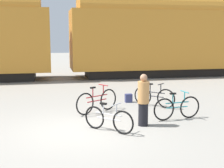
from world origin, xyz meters
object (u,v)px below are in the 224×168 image
(freight_train, at_px, (60,30))
(bicycle_silver, at_px, (108,119))
(bicycle_maroon, at_px, (97,101))
(bicycle_black, at_px, (154,97))
(backpack, at_px, (129,98))
(person_in_tan, at_px, (143,100))
(bicycle_teal, at_px, (177,108))

(freight_train, height_order, bicycle_silver, freight_train)
(bicycle_maroon, bearing_deg, bicycle_silver, -90.74)
(freight_train, relative_size, bicycle_black, 41.63)
(bicycle_silver, xyz_separation_m, backpack, (1.53, 3.64, -0.19))
(bicycle_silver, xyz_separation_m, person_in_tan, (1.13, 0.36, 0.42))
(person_in_tan, bearing_deg, bicycle_maroon, 90.52)
(bicycle_teal, distance_m, bicycle_black, 1.88)
(freight_train, bearing_deg, bicycle_black, -69.98)
(bicycle_maroon, relative_size, backpack, 4.69)
(bicycle_teal, relative_size, bicycle_black, 1.33)
(person_in_tan, bearing_deg, bicycle_teal, -9.86)
(backpack, bearing_deg, bicycle_maroon, -137.32)
(bicycle_silver, bearing_deg, freight_train, 94.26)
(freight_train, bearing_deg, bicycle_silver, -85.74)
(bicycle_black, bearing_deg, bicycle_silver, -130.32)
(bicycle_teal, bearing_deg, bicycle_silver, -161.22)
(bicycle_silver, height_order, backpack, bicycle_silver)
(freight_train, xyz_separation_m, backpack, (2.37, -7.63, -2.81))
(bicycle_silver, relative_size, backpack, 3.52)
(bicycle_teal, xyz_separation_m, bicycle_black, (-0.12, 1.88, 0.00))
(backpack, bearing_deg, freight_train, 107.27)
(bicycle_teal, xyz_separation_m, backpack, (-0.88, 2.82, -0.21))
(bicycle_black, relative_size, backpack, 3.69)
(bicycle_black, height_order, backpack, bicycle_black)
(person_in_tan, bearing_deg, freight_train, 70.61)
(backpack, bearing_deg, bicycle_teal, -72.72)
(bicycle_silver, distance_m, bicycle_maroon, 2.26)
(bicycle_silver, xyz_separation_m, bicycle_maroon, (0.03, 2.26, 0.05))
(bicycle_silver, distance_m, person_in_tan, 1.26)
(person_in_tan, xyz_separation_m, backpack, (0.40, 3.28, -0.61))
(bicycle_silver, relative_size, bicycle_maroon, 0.75)
(bicycle_teal, relative_size, backpack, 4.92)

